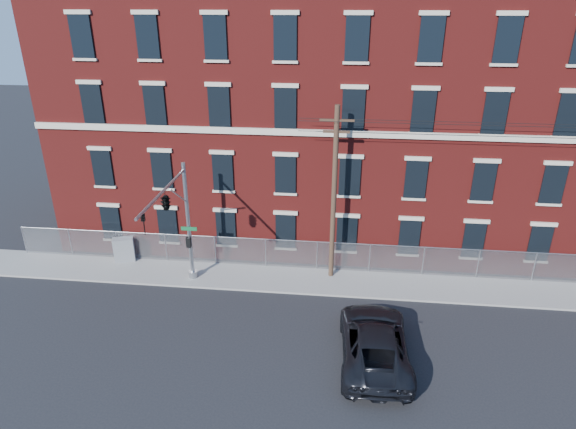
% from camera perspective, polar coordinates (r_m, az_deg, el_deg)
% --- Properties ---
extents(ground, '(140.00, 140.00, 0.00)m').
position_cam_1_polar(ground, '(24.78, -0.20, -13.62)').
color(ground, black).
rests_on(ground, ground).
extents(sidewalk, '(65.00, 3.00, 0.12)m').
position_cam_1_polar(sidewalk, '(30.38, 24.34, -8.17)').
color(sidewalk, gray).
rests_on(sidewalk, ground).
extents(mill_building, '(55.30, 14.32, 16.30)m').
position_cam_1_polar(mill_building, '(35.57, 22.51, 10.79)').
color(mill_building, maroon).
rests_on(mill_building, ground).
extents(chain_link_fence, '(59.06, 0.06, 1.85)m').
position_cam_1_polar(chain_link_fence, '(30.98, 23.98, -5.34)').
color(chain_link_fence, '#A5A8AD').
rests_on(chain_link_fence, ground).
extents(traffic_signal_mast, '(0.90, 6.75, 7.00)m').
position_cam_1_polar(traffic_signal_mast, '(25.19, -13.33, 0.54)').
color(traffic_signal_mast, '#9EA0A5').
rests_on(traffic_signal_mast, ground).
extents(utility_pole_near, '(1.80, 0.28, 10.00)m').
position_cam_1_polar(utility_pole_near, '(26.98, 5.37, 2.55)').
color(utility_pole_near, '#3F2C1F').
rests_on(utility_pole_near, ground).
extents(pickup_truck, '(3.12, 6.53, 1.80)m').
position_cam_1_polar(pickup_truck, '(23.14, 9.99, -14.35)').
color(pickup_truck, black).
rests_on(pickup_truck, ground).
extents(utility_cabinet, '(1.34, 0.97, 1.52)m').
position_cam_1_polar(utility_cabinet, '(32.00, -18.49, -3.87)').
color(utility_cabinet, slate).
rests_on(utility_cabinet, sidewalk).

